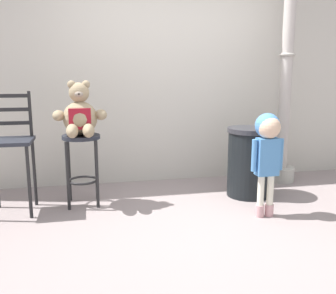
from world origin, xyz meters
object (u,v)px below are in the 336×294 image
lamppost (285,97)px  bar_chair_empty (10,146)px  teddy_bear (80,116)px  child_walking (268,142)px  trash_bin (249,162)px  bar_stool_with_teddy (82,155)px

lamppost → bar_chair_empty: (-3.12, -0.45, -0.40)m
teddy_bear → lamppost: 2.49m
bar_chair_empty → lamppost: bearing=8.2°
lamppost → bar_chair_empty: bearing=-171.8°
child_walking → bar_chair_empty: bearing=169.5°
child_walking → lamppost: 1.36m
trash_bin → bar_chair_empty: bar_chair_empty is taller
bar_stool_with_teddy → trash_bin: bearing=-2.9°
bar_stool_with_teddy → teddy_bear: (0.00, -0.03, 0.41)m
lamppost → bar_stool_with_teddy: bearing=-171.4°
bar_chair_empty → trash_bin: bearing=-0.3°
child_walking → bar_chair_empty: size_ratio=0.84×
child_walking → bar_stool_with_teddy: bearing=161.8°
bar_stool_with_teddy → trash_bin: (1.81, -0.09, -0.14)m
teddy_bear → lamppost: size_ratio=0.20×
teddy_bear → lamppost: (2.46, 0.40, 0.13)m
teddy_bear → bar_chair_empty: size_ratio=0.46×
bar_stool_with_teddy → bar_chair_empty: (-0.67, -0.08, 0.14)m
trash_bin → bar_chair_empty: bearing=179.7°
teddy_bear → bar_chair_empty: 0.72m
trash_bin → lamppost: bearing=35.5°
trash_bin → child_walking: bearing=-100.0°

